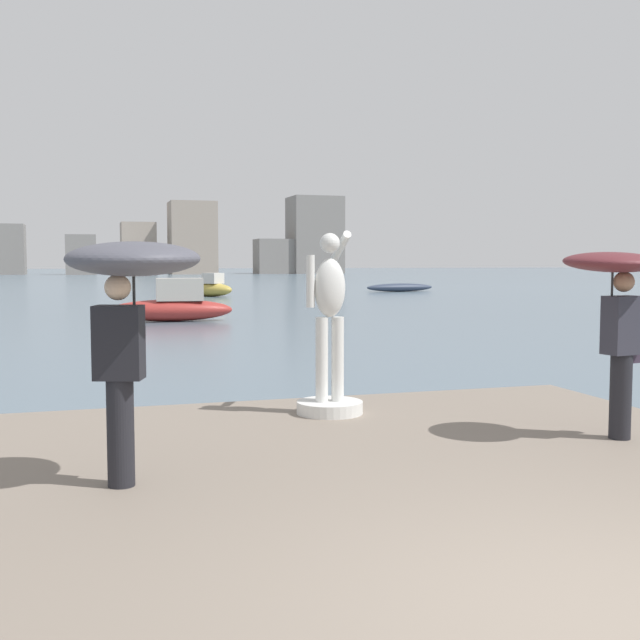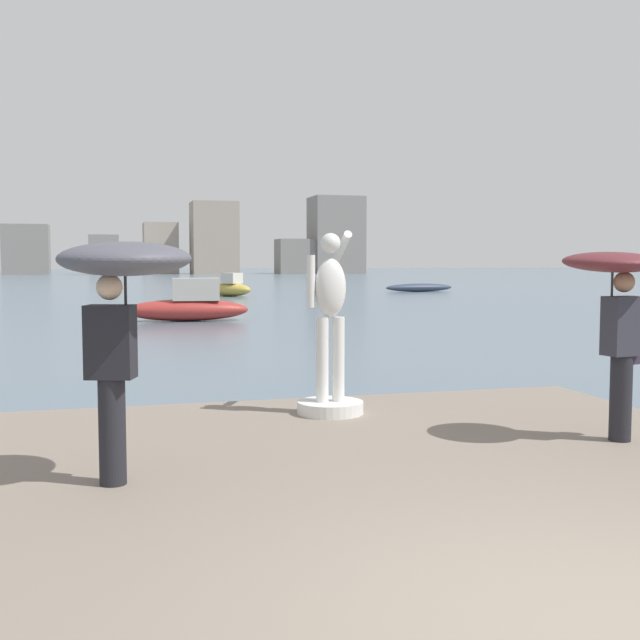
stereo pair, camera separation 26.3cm
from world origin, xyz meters
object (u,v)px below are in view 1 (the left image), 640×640
(boat_leftward, at_px, (400,287))
(boat_mid, at_px, (210,288))
(statue_white_figure, at_px, (330,346))
(onlooker_left, at_px, (130,288))
(boat_far, at_px, (172,306))
(onlooker_right, at_px, (616,294))
(boat_rightward, at_px, (182,295))

(boat_leftward, bearing_deg, boat_mid, -164.96)
(statue_white_figure, bearing_deg, boat_mid, 83.19)
(onlooker_left, relative_size, boat_mid, 0.59)
(boat_far, bearing_deg, onlooker_right, -84.66)
(boat_mid, distance_m, boat_far, 20.35)
(onlooker_left, relative_size, boat_rightward, 0.36)
(onlooker_left, bearing_deg, boat_far, 83.11)
(statue_white_figure, distance_m, boat_rightward, 34.04)
(boat_mid, xyz_separation_m, boat_far, (-4.50, -19.84, 0.04))
(boat_rightward, bearing_deg, onlooker_right, -89.84)
(onlooker_left, distance_m, boat_rightward, 36.70)
(onlooker_right, height_order, boat_rightward, onlooker_right)
(boat_far, bearing_deg, onlooker_left, -96.89)
(boat_rightward, bearing_deg, boat_mid, 68.08)
(statue_white_figure, height_order, boat_mid, statue_white_figure)
(statue_white_figure, relative_size, onlooker_right, 1.13)
(onlooker_right, height_order, boat_leftward, onlooker_right)
(statue_white_figure, bearing_deg, boat_leftward, 66.27)
(statue_white_figure, distance_m, boat_leftward, 48.16)
(boat_mid, height_order, boat_far, boat_far)
(onlooker_left, height_order, onlooker_right, onlooker_left)
(statue_white_figure, distance_m, onlooker_left, 3.52)
(onlooker_left, bearing_deg, statue_white_figure, 44.42)
(onlooker_right, bearing_deg, onlooker_left, -176.86)
(boat_mid, height_order, boat_leftward, boat_mid)
(boat_rightward, bearing_deg, boat_leftward, 30.67)
(boat_leftward, relative_size, boat_rightward, 0.97)
(onlooker_left, height_order, boat_far, onlooker_left)
(boat_leftward, bearing_deg, onlooker_left, -115.15)
(boat_leftward, bearing_deg, onlooker_right, -110.17)
(statue_white_figure, bearing_deg, boat_rightward, 86.14)
(boat_mid, bearing_deg, onlooker_left, -99.66)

